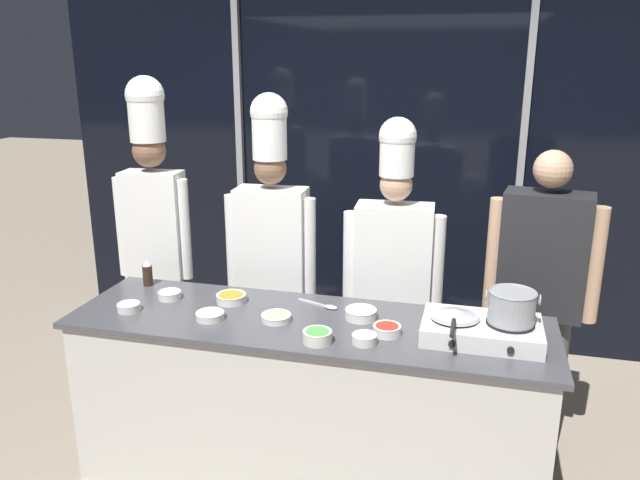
% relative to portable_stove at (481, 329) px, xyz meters
% --- Properties ---
extents(ground_plane, '(24.00, 24.00, 0.00)m').
position_rel_portable_stove_xyz_m(ground_plane, '(-0.85, -0.00, -0.96)').
color(ground_plane, gray).
extents(window_wall_back, '(5.02, 0.09, 2.70)m').
position_rel_portable_stove_xyz_m(window_wall_back, '(-0.85, 1.88, 0.39)').
color(window_wall_back, black).
rests_on(window_wall_back, ground_plane).
extents(demo_counter, '(2.44, 0.71, 0.91)m').
position_rel_portable_stove_xyz_m(demo_counter, '(-0.85, -0.00, -0.50)').
color(demo_counter, beige).
rests_on(demo_counter, ground_plane).
extents(portable_stove, '(0.55, 0.37, 0.10)m').
position_rel_portable_stove_xyz_m(portable_stove, '(0.00, 0.00, 0.00)').
color(portable_stove, silver).
rests_on(portable_stove, demo_counter).
extents(frying_pan, '(0.23, 0.40, 0.04)m').
position_rel_portable_stove_xyz_m(frying_pan, '(-0.13, -0.01, 0.07)').
color(frying_pan, '#ADAFB5').
rests_on(frying_pan, portable_stove).
extents(stock_pot, '(0.24, 0.22, 0.15)m').
position_rel_portable_stove_xyz_m(stock_pot, '(0.13, 0.00, 0.13)').
color(stock_pot, '#93969B').
rests_on(stock_pot, portable_stove).
extents(squeeze_bottle_soy, '(0.06, 0.06, 0.15)m').
position_rel_portable_stove_xyz_m(squeeze_bottle_soy, '(-1.88, 0.25, 0.03)').
color(squeeze_bottle_soy, '#332319').
rests_on(squeeze_bottle_soy, demo_counter).
extents(prep_bowl_onion, '(0.13, 0.13, 0.04)m').
position_rel_portable_stove_xyz_m(prep_bowl_onion, '(-1.66, 0.09, -0.02)').
color(prep_bowl_onion, silver).
rests_on(prep_bowl_onion, demo_counter).
extents(prep_bowl_garlic, '(0.12, 0.12, 0.05)m').
position_rel_portable_stove_xyz_m(prep_bowl_garlic, '(-0.52, -0.19, -0.02)').
color(prep_bowl_garlic, silver).
rests_on(prep_bowl_garlic, demo_counter).
extents(prep_bowl_carrots, '(0.16, 0.16, 0.05)m').
position_rel_portable_stove_xyz_m(prep_bowl_carrots, '(-1.31, 0.13, -0.02)').
color(prep_bowl_carrots, silver).
rests_on(prep_bowl_carrots, demo_counter).
extents(prep_bowl_rice, '(0.12, 0.12, 0.04)m').
position_rel_portable_stove_xyz_m(prep_bowl_rice, '(-1.78, -0.12, -0.02)').
color(prep_bowl_rice, silver).
rests_on(prep_bowl_rice, demo_counter).
extents(prep_bowl_chicken, '(0.16, 0.16, 0.05)m').
position_rel_portable_stove_xyz_m(prep_bowl_chicken, '(-0.59, 0.09, -0.02)').
color(prep_bowl_chicken, silver).
rests_on(prep_bowl_chicken, demo_counter).
extents(prep_bowl_ginger, '(0.15, 0.15, 0.04)m').
position_rel_portable_stove_xyz_m(prep_bowl_ginger, '(-1.00, -0.05, -0.03)').
color(prep_bowl_ginger, silver).
rests_on(prep_bowl_ginger, demo_counter).
extents(prep_bowl_chili_flakes, '(0.14, 0.14, 0.05)m').
position_rel_portable_stove_xyz_m(prep_bowl_chili_flakes, '(-0.43, -0.07, -0.02)').
color(prep_bowl_chili_flakes, silver).
rests_on(prep_bowl_chili_flakes, demo_counter).
extents(prep_bowl_scallions, '(0.14, 0.14, 0.06)m').
position_rel_portable_stove_xyz_m(prep_bowl_scallions, '(-0.73, -0.23, -0.01)').
color(prep_bowl_scallions, silver).
rests_on(prep_bowl_scallions, demo_counter).
extents(prep_bowl_noodles, '(0.15, 0.15, 0.04)m').
position_rel_portable_stove_xyz_m(prep_bowl_noodles, '(-1.33, -0.11, -0.02)').
color(prep_bowl_noodles, silver).
rests_on(prep_bowl_noodles, demo_counter).
extents(serving_spoon_slotted, '(0.24, 0.11, 0.02)m').
position_rel_portable_stove_xyz_m(serving_spoon_slotted, '(-0.80, 0.18, -0.04)').
color(serving_spoon_slotted, '#B2B5BA').
rests_on(serving_spoon_slotted, demo_counter).
extents(chef_head, '(0.48, 0.23, 2.08)m').
position_rel_portable_stove_xyz_m(chef_head, '(-1.99, 0.56, 0.31)').
color(chef_head, '#232326').
rests_on(chef_head, ground_plane).
extents(chef_sous, '(0.55, 0.24, 1.99)m').
position_rel_portable_stove_xyz_m(chef_sous, '(-1.24, 0.60, 0.20)').
color(chef_sous, '#232326').
rests_on(chef_sous, ground_plane).
extents(chef_line, '(0.57, 0.25, 1.87)m').
position_rel_portable_stove_xyz_m(chef_line, '(-0.51, 0.61, 0.12)').
color(chef_line, '#4C4C51').
rests_on(chef_line, ground_plane).
extents(person_guest, '(0.59, 0.30, 1.73)m').
position_rel_portable_stove_xyz_m(person_guest, '(0.30, 0.58, 0.09)').
color(person_guest, '#4C4C51').
rests_on(person_guest, ground_plane).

